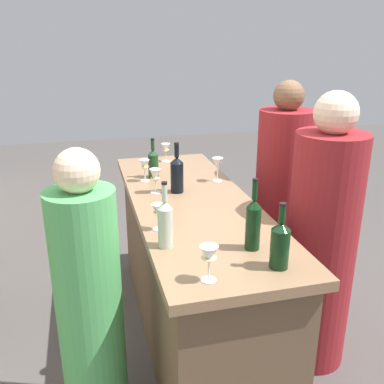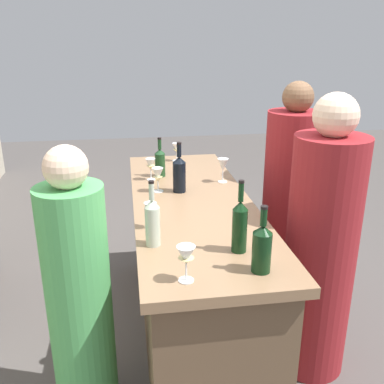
{
  "view_description": "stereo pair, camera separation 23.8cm",
  "coord_description": "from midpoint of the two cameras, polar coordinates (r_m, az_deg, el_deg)",
  "views": [
    {
      "loc": [
        -2.34,
        0.6,
        1.88
      ],
      "look_at": [
        0.0,
        0.0,
        1.0
      ],
      "focal_mm": 40.45,
      "sensor_mm": 36.0,
      "label": 1
    },
    {
      "loc": [
        -2.38,
        0.37,
        1.88
      ],
      "look_at": [
        0.0,
        0.0,
        1.0
      ],
      "focal_mm": 40.45,
      "sensor_mm": 36.0,
      "label": 2
    }
  ],
  "objects": [
    {
      "name": "wine_glass_far_center",
      "position": [
        2.91,
        -3.16,
        3.52
      ],
      "size": [
        0.07,
        0.07,
        0.15
      ],
      "color": "white",
      "rests_on": "bar_counter"
    },
    {
      "name": "wine_glass_far_left",
      "position": [
        2.68,
        -2.02,
        2.11
      ],
      "size": [
        0.07,
        0.07,
        0.16
      ],
      "color": "white",
      "rests_on": "bar_counter"
    },
    {
      "name": "person_center_guest",
      "position": [
        2.55,
        19.17,
        -7.63
      ],
      "size": [
        0.42,
        0.42,
        1.62
      ],
      "rotation": [
        0.0,
        0.0,
        1.5
      ],
      "color": "maroon",
      "rests_on": "ground"
    },
    {
      "name": "wine_glass_near_center",
      "position": [
        3.37,
        -0.02,
        5.69
      ],
      "size": [
        0.07,
        0.07,
        0.14
      ],
      "color": "white",
      "rests_on": "bar_counter"
    },
    {
      "name": "ground_plane",
      "position": [
        3.05,
        2.34,
        -18.07
      ],
      "size": [
        12.0,
        12.0,
        0.0
      ],
      "primitive_type": "plane",
      "color": "#4C4744"
    },
    {
      "name": "person_left_guest",
      "position": [
        3.16,
        14.8,
        -1.91
      ],
      "size": [
        0.4,
        0.4,
        1.61
      ],
      "rotation": [
        0.0,
        0.0,
        1.5
      ],
      "color": "maroon",
      "rests_on": "ground"
    },
    {
      "name": "wine_glass_far_right",
      "position": [
        2.17,
        -2.4,
        -2.55
      ],
      "size": [
        0.06,
        0.06,
        0.14
      ],
      "color": "white",
      "rests_on": "bar_counter"
    },
    {
      "name": "wine_glass_near_right",
      "position": [
        1.71,
        3.24,
        -8.64
      ],
      "size": [
        0.08,
        0.08,
        0.15
      ],
      "color": "white",
      "rests_on": "bar_counter"
    },
    {
      "name": "wine_glass_near_left",
      "position": [
        2.88,
        6.47,
        3.47
      ],
      "size": [
        0.07,
        0.07,
        0.16
      ],
      "color": "white",
      "rests_on": "bar_counter"
    },
    {
      "name": "person_server_behind",
      "position": [
        2.22,
        -11.63,
        -13.68
      ],
      "size": [
        0.32,
        0.32,
        1.44
      ],
      "rotation": [
        0.0,
        0.0,
        -1.58
      ],
      "color": "#4CA559",
      "rests_on": "ground"
    },
    {
      "name": "wine_bottle_center_clear_pale",
      "position": [
        1.98,
        -1.82,
        -3.94
      ],
      "size": [
        0.07,
        0.07,
        0.32
      ],
      "color": "#B7C6B2",
      "rests_on": "bar_counter"
    },
    {
      "name": "wine_bottle_leftmost_dark_green",
      "position": [
        1.82,
        12.96,
        -7.18
      ],
      "size": [
        0.08,
        0.08,
        0.29
      ],
      "color": "black",
      "rests_on": "bar_counter"
    },
    {
      "name": "wine_bottle_second_left_dark_green",
      "position": [
        1.95,
        9.8,
        -4.38
      ],
      "size": [
        0.07,
        0.07,
        0.34
      ],
      "color": "black",
      "rests_on": "bar_counter"
    },
    {
      "name": "wine_bottle_rightmost_olive_green",
      "position": [
        2.99,
        -1.97,
        3.96
      ],
      "size": [
        0.07,
        0.07,
        0.27
      ],
      "color": "#193D1E",
      "rests_on": "bar_counter"
    },
    {
      "name": "bar_counter",
      "position": [
        2.78,
        2.48,
        -10.23
      ],
      "size": [
        2.05,
        0.7,
        0.95
      ],
      "color": "brown",
      "rests_on": "ground"
    },
    {
      "name": "wine_bottle_second_right_near_black",
      "position": [
        2.68,
        0.85,
        2.45
      ],
      "size": [
        0.08,
        0.08,
        0.32
      ],
      "color": "black",
      "rests_on": "bar_counter"
    }
  ]
}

